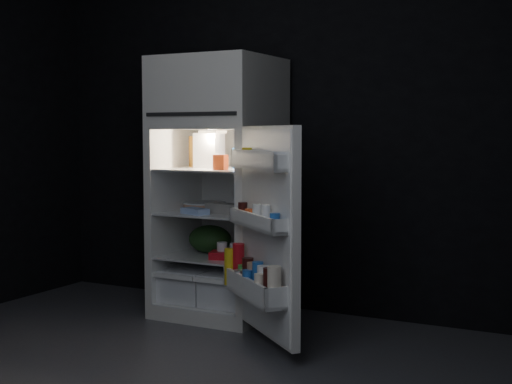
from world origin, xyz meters
The scene contains 17 objects.
floor centered at (0.00, 0.00, 0.00)m, with size 4.00×3.40×0.00m, color #48484D.
wall_back centered at (0.00, 1.70, 1.35)m, with size 4.00×0.00×2.70m, color black.
refrigerator centered at (-0.40, 1.32, 0.96)m, with size 0.76×0.71×1.78m.
fridge_door centered at (0.26, 0.70, 0.67)m, with size 0.67×0.62×1.22m.
milk_jug centered at (-0.47, 1.30, 1.15)m, with size 0.17×0.17×0.24m, color white.
mayo_jar centered at (-0.25, 1.33, 1.10)m, with size 0.10×0.10×0.14m, color #1F56AC.
jam_jar centered at (-0.19, 1.30, 1.09)m, with size 0.11×0.11×0.13m, color black.
amber_bottle centered at (-0.63, 1.35, 1.14)m, with size 0.08×0.08×0.22m, color orange.
small_carton centered at (-0.27, 1.10, 1.08)m, with size 0.08×0.06×0.10m, color #C34117.
egg_carton centered at (-0.29, 1.19, 0.76)m, with size 0.26×0.10×0.07m, color gray.
pie centered at (-0.56, 1.38, 0.75)m, with size 0.30×0.30×0.04m, color #AE7B5C.
flat_package centered at (-0.45, 1.08, 0.75)m, with size 0.20×0.10×0.04m, color #95B3E7.
wrapped_pkg centered at (-0.15, 1.40, 0.75)m, with size 0.12×0.10×0.05m, color beige.
produce_bag centered at (-0.48, 1.31, 0.52)m, with size 0.31×0.26×0.20m, color #193815.
yogurt_tray centered at (-0.23, 1.17, 0.45)m, with size 0.26×0.14×0.05m, color red.
small_can_red centered at (-0.23, 1.41, 0.47)m, with size 0.07×0.07×0.09m, color red.
small_can_silver centered at (-0.15, 1.41, 0.47)m, with size 0.07×0.07×0.09m, color silver.
Camera 1 is at (2.11, -2.93, 1.27)m, focal length 50.00 mm.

